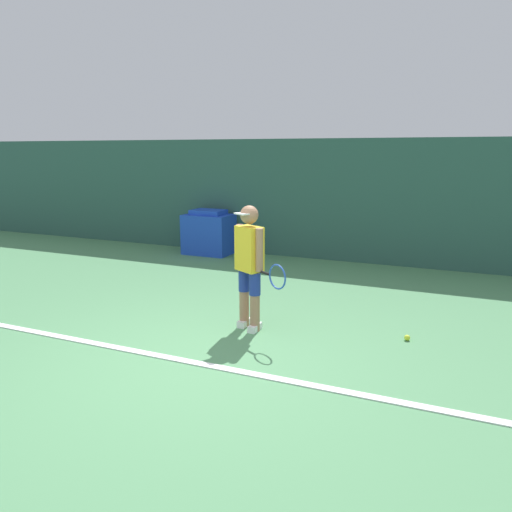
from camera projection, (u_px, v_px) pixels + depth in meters
ground_plane at (193, 362)px, 5.18m from camera, size 24.00×24.00×0.00m
back_wall at (334, 200)px, 9.80m from camera, size 24.00×0.10×2.39m
court_baseline at (193, 362)px, 5.17m from camera, size 21.60×0.10×0.01m
tennis_player at (250, 262)px, 6.00m from camera, size 0.81×0.51×1.52m
tennis_ball at (407, 338)px, 5.77m from camera, size 0.07×0.07×0.07m
covered_chair at (209, 233)px, 10.56m from camera, size 0.98×0.69×0.94m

